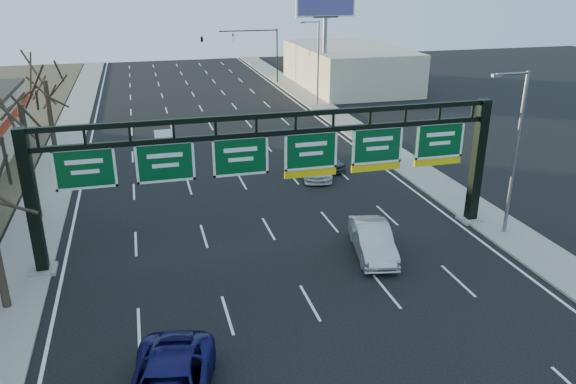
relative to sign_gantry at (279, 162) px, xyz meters
name	(u,v)px	position (x,y,z in m)	size (l,w,h in m)	color
ground	(324,328)	(-0.16, -8.00, -4.63)	(160.00, 160.00, 0.00)	black
sidewalk_left	(50,188)	(-12.96, 12.00, -4.57)	(3.00, 120.00, 0.12)	gray
sidewalk_right	(398,158)	(12.64, 12.00, -4.57)	(3.00, 120.00, 0.12)	gray
lane_markings	(237,173)	(-0.16, 12.00, -4.62)	(21.60, 120.00, 0.01)	white
sign_gantry	(279,162)	(0.00, 0.00, 0.00)	(24.60, 1.20, 7.20)	black
building_right_distant	(349,67)	(19.84, 42.00, -2.13)	(12.00, 20.00, 5.00)	beige
tree_mid	(17,86)	(-12.96, 7.00, 3.23)	(3.60, 3.60, 9.24)	#2C2318
tree_far	(42,66)	(-12.96, 17.00, 2.86)	(3.60, 3.60, 8.86)	#2C2318
streetlight_near	(515,146)	(12.31, -2.00, 0.45)	(2.15, 0.22, 9.00)	slate
streetlight_far	(317,59)	(12.31, 32.00, 0.45)	(2.15, 0.22, 9.00)	slate
billboard_right	(325,17)	(14.84, 36.98, 4.43)	(7.00, 0.50, 12.00)	slate
traffic_signal_mast	(231,42)	(5.53, 47.00, 0.87)	(10.16, 0.54, 7.00)	black
car_silver_sedan	(373,240)	(4.27, -2.49, -3.81)	(1.73, 4.95, 1.63)	#AAABAF
car_white_wagon	(316,166)	(5.19, 9.93, -3.93)	(1.97, 4.84, 1.40)	silver
car_grey_far	(325,159)	(6.40, 11.38, -3.94)	(1.62, 4.03, 1.37)	#3F4244
car_silver_distant	(164,140)	(-4.88, 19.55, -3.91)	(1.52, 4.36, 1.44)	silver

